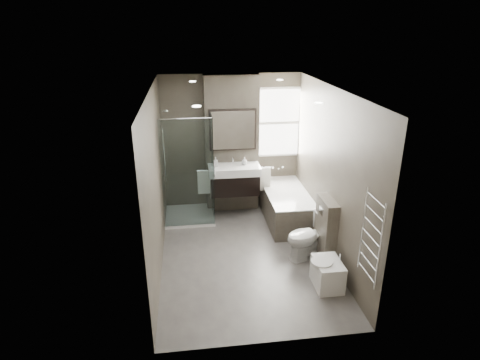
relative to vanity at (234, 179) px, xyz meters
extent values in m
cube|color=#595652|center=(0.00, -1.43, -0.77)|extent=(2.65, 3.85, 0.05)
cube|color=silver|center=(0.00, -1.43, 1.88)|extent=(2.65, 3.85, 0.05)
cube|color=#524B3F|center=(0.00, 0.50, 0.56)|extent=(2.65, 0.05, 2.60)
cube|color=#524B3F|center=(0.00, -3.35, 0.56)|extent=(2.65, 0.05, 2.60)
cube|color=#524B3F|center=(-1.32, -1.43, 0.56)|extent=(0.05, 3.85, 2.60)
cube|color=#524B3F|center=(1.32, -1.43, 0.56)|extent=(0.05, 3.85, 2.60)
cube|color=#4D473D|center=(0.00, 0.35, 0.56)|extent=(1.00, 0.25, 2.60)
cube|color=black|center=(0.00, 0.00, -0.08)|extent=(0.90, 0.45, 0.38)
cube|color=white|center=(0.00, 0.00, 0.18)|extent=(0.95, 0.47, 0.15)
cylinder|color=silver|center=(0.00, 0.17, 0.32)|extent=(0.03, 0.03, 0.12)
cylinder|color=silver|center=(0.00, 0.11, 0.37)|extent=(0.02, 0.12, 0.02)
cube|color=black|center=(0.00, 0.19, 0.89)|extent=(0.86, 0.06, 0.76)
cube|color=white|center=(0.00, 0.15, 0.89)|extent=(0.80, 0.02, 0.70)
cube|color=white|center=(-0.56, -0.02, -0.02)|extent=(0.24, 0.06, 0.44)
cube|color=white|center=(0.56, -0.02, -0.02)|extent=(0.24, 0.06, 0.44)
cube|color=white|center=(-0.85, 0.02, -0.71)|extent=(0.90, 0.90, 0.06)
cube|color=white|center=(-0.85, -0.42, 0.29)|extent=(0.88, 0.01, 1.94)
cube|color=white|center=(-0.41, 0.02, 0.29)|extent=(0.01, 0.88, 1.94)
cylinder|color=silver|center=(-1.25, 0.02, 0.51)|extent=(0.02, 0.02, 1.00)
cube|color=#4D473D|center=(0.93, -0.33, -0.47)|extent=(0.75, 1.60, 0.55)
cube|color=white|center=(0.93, -0.33, -0.19)|extent=(0.75, 1.60, 0.03)
cube|color=white|center=(0.93, -0.33, -0.25)|extent=(0.61, 1.42, 0.12)
cube|color=white|center=(0.90, 0.45, 0.93)|extent=(0.98, 0.04, 1.33)
cube|color=white|center=(0.90, 0.43, 0.93)|extent=(0.90, 0.01, 1.25)
cube|color=white|center=(0.90, 0.42, 0.93)|extent=(0.90, 0.01, 0.05)
imported|color=white|center=(0.97, -1.61, -0.38)|extent=(0.81, 0.62, 0.73)
cube|color=#4D473D|center=(1.21, -1.68, -0.24)|extent=(0.18, 0.55, 1.00)
cube|color=silver|center=(1.11, -1.68, 0.08)|extent=(0.01, 0.16, 0.11)
cube|color=white|center=(1.02, -2.38, -0.54)|extent=(0.36, 0.49, 0.40)
cylinder|color=white|center=(0.92, -2.38, -0.35)|extent=(0.30, 0.30, 0.05)
cylinder|color=silver|center=(1.18, -2.38, -0.28)|extent=(0.02, 0.02, 0.10)
cylinder|color=silver|center=(1.25, -3.26, 0.38)|extent=(0.03, 0.03, 1.10)
cylinder|color=silver|center=(1.25, -2.80, 0.38)|extent=(0.03, 0.03, 1.10)
cube|color=silver|center=(1.25, -3.03, 0.38)|extent=(0.02, 0.46, 1.00)
imported|color=white|center=(-0.34, 0.03, 0.34)|extent=(0.08, 0.08, 0.17)
imported|color=white|center=(0.20, 0.05, 0.33)|extent=(0.11, 0.11, 0.14)
camera|label=1|loc=(-0.80, -6.88, 2.72)|focal=30.00mm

